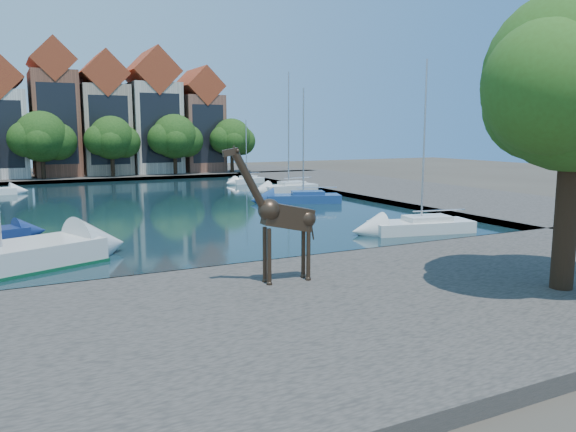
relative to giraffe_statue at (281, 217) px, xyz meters
name	(u,v)px	position (x,y,z in m)	size (l,w,h in m)	color
ground	(270,270)	(1.21, 3.57, -3.00)	(160.00, 160.00, 0.00)	#38332B
water_basin	(146,206)	(1.21, 27.57, -2.96)	(38.00, 50.00, 0.08)	black
near_quay	(359,308)	(1.21, -3.43, -2.75)	(50.00, 14.00, 0.50)	#49443F
far_quay	(90,176)	(1.21, 59.57, -2.75)	(60.00, 16.00, 0.50)	#49443F
right_quay	(391,189)	(26.21, 27.57, -2.75)	(14.00, 52.00, 0.50)	#49443F
townhouse_center	(54,113)	(-2.79, 59.55, 5.36)	(5.44, 9.18, 16.93)	brown
townhouse_east_inner	(103,119)	(3.21, 59.55, 4.73)	(5.94, 9.18, 15.79)	tan
townhouse_east_mid	(152,116)	(9.71, 59.55, 5.10)	(6.43, 9.18, 16.65)	beige
townhouse_east_end	(198,124)	(16.21, 59.55, 4.10)	(5.44, 9.18, 14.43)	brown
far_tree_mid_west	(42,138)	(-4.68, 54.06, 2.29)	(7.80, 6.00, 8.00)	#332114
far_tree_mid_east	(112,139)	(3.31, 54.06, 2.13)	(7.02, 5.40, 7.52)	#332114
far_tree_east	(175,138)	(11.32, 54.06, 2.23)	(7.54, 5.80, 7.84)	#332114
far_tree_far_east	(232,139)	(19.31, 54.06, 2.07)	(6.76, 5.20, 7.36)	#332114
giraffe_statue	(281,217)	(0.00, 0.00, 0.00)	(3.57, 0.68, 5.10)	#34261A
sailboat_right_a	(421,224)	(13.21, 7.57, -2.38)	(6.55, 3.41, 10.23)	silver
sailboat_right_b	(303,196)	(13.63, 23.28, -2.39)	(6.64, 4.24, 9.64)	navy
sailboat_right_c	(289,186)	(16.21, 31.05, -2.31)	(6.01, 2.62, 11.76)	silver
sailboat_right_d	(247,179)	(16.21, 41.85, -2.44)	(4.64, 2.93, 7.34)	silver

